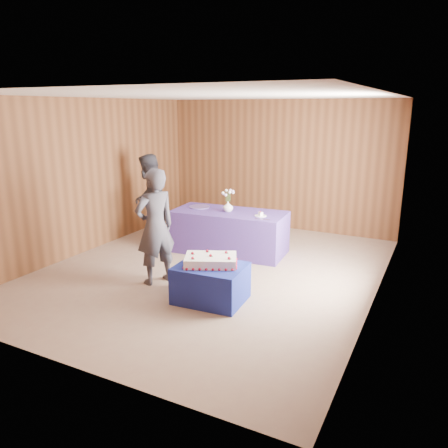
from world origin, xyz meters
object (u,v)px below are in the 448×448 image
Objects in this scene: cake_table at (211,283)px; guest_right at (149,199)px; serving_table at (229,232)px; sheet_cake at (211,260)px; vase at (228,207)px; guest_left at (155,227)px.

guest_right is at bearing 138.34° from cake_table.
guest_right is (-1.63, -0.14, 0.47)m from serving_table.
guest_right reaches higher than cake_table.
sheet_cake is 2.93m from guest_right.
sheet_cake is 0.49× the size of guest_right.
vase is 0.11× the size of guest_right.
serving_table is at bearing 105.87° from cake_table.
guest_right is at bearing -116.43° from guest_left.
sheet_cake is at bearing -70.15° from vase.
cake_table is 4.83× the size of vase.
guest_left is at bearing 164.94° from cake_table.
cake_table is 3.01m from guest_right.
guest_right is (-2.33, 1.82, 0.60)m from cake_table.
cake_table is at bearing -88.77° from sheet_cake.
vase is 1.76m from guest_left.
guest_right is (-1.30, 1.61, -0.01)m from guest_left.
guest_left reaches higher than guest_right.
serving_table is 1.70m from guest_right.
guest_right is (-2.31, 1.78, 0.29)m from sheet_cake.
vase is at bearing 85.04° from sheet_cake.
guest_left is at bearing 145.51° from sheet_cake.
serving_table reaches higher than cake_table.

